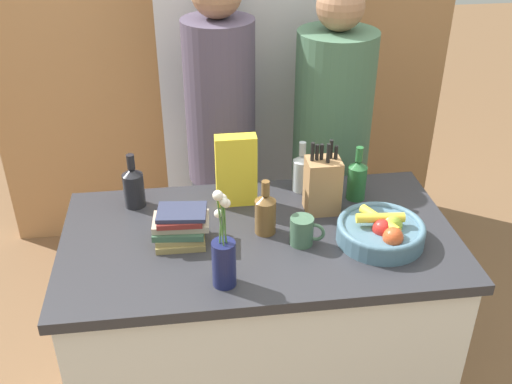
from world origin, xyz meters
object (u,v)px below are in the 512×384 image
object	(u,v)px
fruit_bowl	(382,230)
person_at_sink	(221,143)
flower_vase	(224,257)
person_in_blue	(330,150)
cereal_box	(236,171)
bottle_wine	(302,171)
book_stack	(180,227)
coffee_mug	(303,231)
bottle_oil	(357,178)
bottle_vinegar	(265,212)
refrigerator	(243,94)
bottle_water	(134,186)
knife_block	(323,185)

from	to	relation	value
fruit_bowl	person_at_sink	bearing A→B (deg)	124.48
flower_vase	person_in_blue	bearing A→B (deg)	57.36
cereal_box	bottle_wine	distance (m)	0.28
fruit_bowl	flower_vase	world-z (taller)	flower_vase
flower_vase	book_stack	size ratio (longest dim) A/B	1.72
fruit_bowl	bottle_wine	size ratio (longest dim) A/B	1.46
coffee_mug	person_in_blue	world-z (taller)	person_in_blue
book_stack	person_in_blue	world-z (taller)	person_in_blue
bottle_oil	bottle_wine	size ratio (longest dim) A/B	1.05
bottle_vinegar	refrigerator	bearing A→B (deg)	87.45
book_stack	bottle_wine	size ratio (longest dim) A/B	0.96
cereal_box	coffee_mug	xyz separation A→B (m)	(0.20, -0.30, -0.09)
bottle_water	person_at_sink	world-z (taller)	person_at_sink
knife_block	cereal_box	size ratio (longest dim) A/B	1.01
flower_vase	coffee_mug	xyz separation A→B (m)	(0.29, 0.18, -0.05)
cereal_box	bottle_vinegar	bearing A→B (deg)	-69.07
book_stack	refrigerator	bearing A→B (deg)	73.50
flower_vase	bottle_oil	size ratio (longest dim) A/B	1.58
person_in_blue	bottle_vinegar	bearing A→B (deg)	-109.23
refrigerator	bottle_vinegar	bearing A→B (deg)	-92.55
coffee_mug	bottle_water	xyz separation A→B (m)	(-0.59, 0.33, 0.03)
refrigerator	fruit_bowl	distance (m)	1.33
refrigerator	coffee_mug	size ratio (longest dim) A/B	16.88
coffee_mug	person_at_sink	world-z (taller)	person_at_sink
knife_block	person_in_blue	size ratio (longest dim) A/B	0.17
bottle_vinegar	person_at_sink	world-z (taller)	person_at_sink
cereal_box	book_stack	bearing A→B (deg)	-133.55
cereal_box	person_at_sink	bearing A→B (deg)	93.58
fruit_bowl	book_stack	world-z (taller)	book_stack
bottle_oil	bottle_water	world-z (taller)	bottle_oil
refrigerator	flower_vase	size ratio (longest dim) A/B	5.79
fruit_bowl	cereal_box	world-z (taller)	cereal_box
refrigerator	knife_block	distance (m)	1.07
book_stack	bottle_oil	bearing A→B (deg)	16.78
coffee_mug	person_at_sink	bearing A→B (deg)	107.59
person_in_blue	cereal_box	bearing A→B (deg)	-127.12
knife_block	cereal_box	world-z (taller)	knife_block
refrigerator	person_at_sink	xyz separation A→B (m)	(-0.16, -0.55, -0.01)
knife_block	coffee_mug	distance (m)	0.24
bottle_vinegar	person_in_blue	bearing A→B (deg)	57.03
refrigerator	bottle_water	distance (m)	1.07
cereal_box	person_at_sink	distance (m)	0.42
cereal_box	bottle_oil	bearing A→B (deg)	-2.93
knife_block	bottle_oil	distance (m)	0.17
cereal_box	book_stack	distance (m)	0.33
coffee_mug	bottle_vinegar	distance (m)	0.15
fruit_bowl	flower_vase	distance (m)	0.59
knife_block	bottle_water	size ratio (longest dim) A/B	1.32
knife_block	person_at_sink	xyz separation A→B (m)	(-0.34, 0.50, -0.05)
bottle_wine	person_at_sink	distance (m)	0.45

